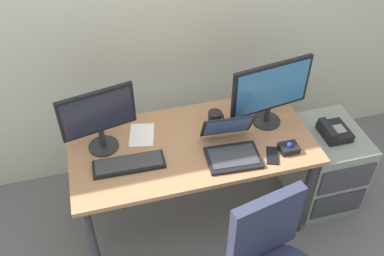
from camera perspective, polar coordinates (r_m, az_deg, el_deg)
name	(u,v)px	position (r m, az deg, el deg)	size (l,w,h in m)	color
ground_plane	(192,216)	(3.13, 0.00, -11.66)	(8.00, 8.00, 0.00)	slate
desk	(192,152)	(2.64, 0.00, -3.25)	(1.47, 0.72, 0.72)	#A8754E
file_cabinet	(323,165)	(3.17, 17.15, -4.76)	(0.42, 0.53, 0.61)	gray
desk_phone	(334,131)	(2.93, 18.46, -0.42)	(0.17, 0.20, 0.09)	black
monitor_main	(271,90)	(2.62, 10.54, 4.97)	(0.52, 0.18, 0.44)	#262628
monitor_side	(98,117)	(2.46, -12.44, 1.48)	(0.43, 0.18, 0.41)	#262628
keyboard	(129,164)	(2.47, -8.44, -4.81)	(0.41, 0.15, 0.03)	black
laptop	(231,146)	(2.50, 5.26, -2.39)	(0.33, 0.34, 0.22)	black
trackball_mouse	(289,148)	(2.58, 12.85, -2.59)	(0.11, 0.09, 0.07)	black
coffee_mug	(215,119)	(2.67, 3.13, 1.19)	(0.10, 0.09, 0.11)	black
paper_notepad	(142,135)	(2.64, -6.74, -0.97)	(0.15, 0.21, 0.01)	white
cell_phone	(272,156)	(2.54, 10.72, -3.65)	(0.07, 0.14, 0.01)	black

